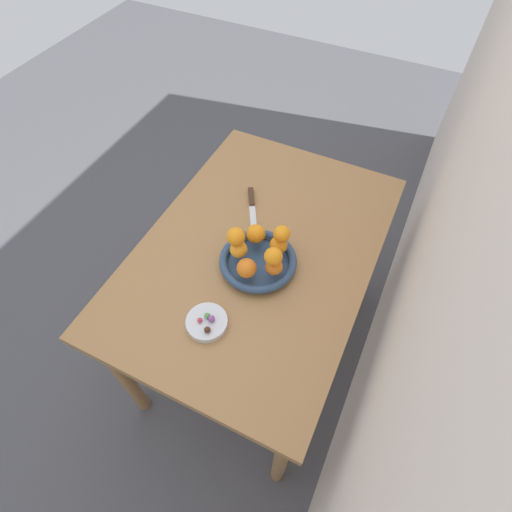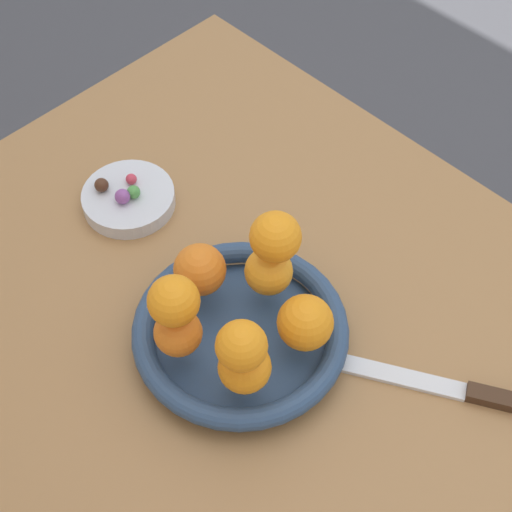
# 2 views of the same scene
# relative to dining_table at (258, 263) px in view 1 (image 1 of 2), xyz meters

# --- Properties ---
(ground_plane) EXTENTS (6.00, 6.00, 0.00)m
(ground_plane) POSITION_rel_dining_table_xyz_m (0.00, 0.00, -0.65)
(ground_plane) COLOR #4C4C51
(wall_back) EXTENTS (4.00, 0.05, 2.50)m
(wall_back) POSITION_rel_dining_table_xyz_m (0.00, 0.50, 0.60)
(wall_back) COLOR beige
(wall_back) RESTS_ON ground_plane
(dining_table) EXTENTS (1.10, 0.76, 0.74)m
(dining_table) POSITION_rel_dining_table_xyz_m (0.00, 0.00, 0.00)
(dining_table) COLOR #9E7042
(dining_table) RESTS_ON ground_plane
(fruit_bowl) EXTENTS (0.25, 0.25, 0.04)m
(fruit_bowl) POSITION_rel_dining_table_xyz_m (0.06, 0.03, 0.11)
(fruit_bowl) COLOR navy
(fruit_bowl) RESTS_ON dining_table
(candy_dish) EXTENTS (0.12, 0.12, 0.02)m
(candy_dish) POSITION_rel_dining_table_xyz_m (0.32, -0.01, 0.10)
(candy_dish) COLOR silver
(candy_dish) RESTS_ON dining_table
(orange_0) EXTENTS (0.06, 0.06, 0.06)m
(orange_0) POSITION_rel_dining_table_xyz_m (0.01, 0.08, 0.16)
(orange_0) COLOR orange
(orange_0) RESTS_ON fruit_bowl
(orange_1) EXTENTS (0.06, 0.06, 0.06)m
(orange_1) POSITION_rel_dining_table_xyz_m (0.00, -0.01, 0.16)
(orange_1) COLOR orange
(orange_1) RESTS_ON fruit_bowl
(orange_2) EXTENTS (0.06, 0.06, 0.06)m
(orange_2) POSITION_rel_dining_table_xyz_m (0.08, -0.03, 0.16)
(orange_2) COLOR orange
(orange_2) RESTS_ON fruit_bowl
(orange_3) EXTENTS (0.06, 0.06, 0.06)m
(orange_3) POSITION_rel_dining_table_xyz_m (0.14, 0.03, 0.16)
(orange_3) COLOR orange
(orange_3) RESTS_ON fruit_bowl
(orange_4) EXTENTS (0.05, 0.05, 0.05)m
(orange_4) POSITION_rel_dining_table_xyz_m (0.09, 0.10, 0.16)
(orange_4) COLOR orange
(orange_4) RESTS_ON fruit_bowl
(orange_5) EXTENTS (0.06, 0.06, 0.06)m
(orange_5) POSITION_rel_dining_table_xyz_m (0.09, 0.09, 0.21)
(orange_5) COLOR orange
(orange_5) RESTS_ON orange_4
(orange_6) EXTENTS (0.05, 0.05, 0.05)m
(orange_6) POSITION_rel_dining_table_xyz_m (0.01, 0.08, 0.21)
(orange_6) COLOR orange
(orange_6) RESTS_ON orange_0
(orange_7) EXTENTS (0.06, 0.06, 0.06)m
(orange_7) POSITION_rel_dining_table_xyz_m (0.08, -0.04, 0.21)
(orange_7) COLOR orange
(orange_7) RESTS_ON orange_2
(candy_ball_0) EXTENTS (0.02, 0.02, 0.02)m
(candy_ball_0) POSITION_rel_dining_table_xyz_m (0.32, -0.00, 0.12)
(candy_ball_0) COLOR #8C4C99
(candy_ball_0) RESTS_ON candy_dish
(candy_ball_1) EXTENTS (0.01, 0.01, 0.01)m
(candy_ball_1) POSITION_rel_dining_table_xyz_m (0.33, -0.03, 0.12)
(candy_ball_1) COLOR #C6384C
(candy_ball_1) RESTS_ON candy_dish
(candy_ball_2) EXTENTS (0.02, 0.02, 0.02)m
(candy_ball_2) POSITION_rel_dining_table_xyz_m (0.35, 0.01, 0.12)
(candy_ball_2) COLOR #472819
(candy_ball_2) RESTS_ON candy_dish
(candy_ball_3) EXTENTS (0.02, 0.02, 0.02)m
(candy_ball_3) POSITION_rel_dining_table_xyz_m (0.31, -0.02, 0.12)
(candy_ball_3) COLOR #4C9947
(candy_ball_3) RESTS_ON candy_dish
(knife) EXTENTS (0.24, 0.15, 0.01)m
(knife) POSITION_rel_dining_table_xyz_m (-0.15, -0.09, 0.09)
(knife) COLOR #3F2819
(knife) RESTS_ON dining_table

